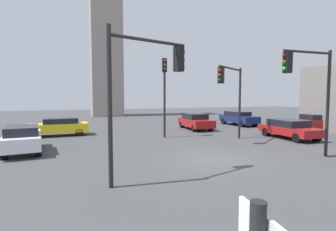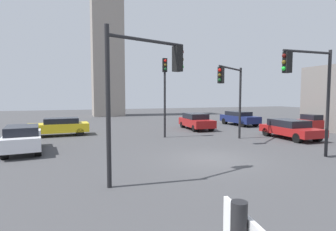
{
  "view_description": "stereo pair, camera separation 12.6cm",
  "coord_description": "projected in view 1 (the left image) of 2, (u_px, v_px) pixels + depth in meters",
  "views": [
    {
      "loc": [
        -6.58,
        -11.44,
        3.16
      ],
      "look_at": [
        -0.61,
        4.81,
        1.85
      ],
      "focal_mm": 28.43,
      "sensor_mm": 36.0,
      "label": 1
    },
    {
      "loc": [
        -6.47,
        -11.49,
        3.16
      ],
      "look_at": [
        -0.61,
        4.81,
        1.85
      ],
      "focal_mm": 28.43,
      "sensor_mm": 36.0,
      "label": 2
    }
  ],
  "objects": [
    {
      "name": "ground_plane",
      "position": [
        213.0,
        159.0,
        13.21
      ],
      "size": [
        100.03,
        100.03,
        0.0
      ],
      "primitive_type": "plane",
      "color": "#424244"
    },
    {
      "name": "traffic_light_0",
      "position": [
        165.0,
        83.0,
        19.72
      ],
      "size": [
        0.36,
        0.48,
        5.89
      ],
      "rotation": [
        0.0,
        0.0,
        -1.69
      ],
      "color": "black",
      "rests_on": "ground_plane"
    },
    {
      "name": "traffic_light_1",
      "position": [
        146.0,
        76.0,
        9.73
      ],
      "size": [
        3.24,
        1.18,
        5.5
      ],
      "rotation": [
        0.0,
        0.0,
        0.3
      ],
      "color": "black",
      "rests_on": "ground_plane"
    },
    {
      "name": "traffic_light_2",
      "position": [
        309.0,
        81.0,
        13.12
      ],
      "size": [
        3.04,
        0.33,
        5.44
      ],
      "rotation": [
        0.0,
        0.0,
        3.12
      ],
      "color": "black",
      "rests_on": "ground_plane"
    },
    {
      "name": "traffic_light_3",
      "position": [
        231.0,
        87.0,
        17.87
      ],
      "size": [
        3.19,
        2.34,
        5.15
      ],
      "rotation": [
        0.0,
        0.0,
        -2.52
      ],
      "color": "black",
      "rests_on": "ground_plane"
    },
    {
      "name": "car_0",
      "position": [
        314.0,
        122.0,
        23.93
      ],
      "size": [
        4.18,
        2.14,
        1.46
      ],
      "rotation": [
        0.0,
        0.0,
        3.06
      ],
      "color": "maroon",
      "rests_on": "ground_plane"
    },
    {
      "name": "car_1",
      "position": [
        22.0,
        138.0,
        14.68
      ],
      "size": [
        2.28,
        4.51,
        1.49
      ],
      "rotation": [
        0.0,
        0.0,
        1.68
      ],
      "color": "silver",
      "rests_on": "ground_plane"
    },
    {
      "name": "car_2",
      "position": [
        238.0,
        118.0,
        28.16
      ],
      "size": [
        2.13,
        4.67,
        1.46
      ],
      "rotation": [
        0.0,
        0.0,
        -1.52
      ],
      "color": "navy",
      "rests_on": "ground_plane"
    },
    {
      "name": "car_3",
      "position": [
        195.0,
        121.0,
        24.78
      ],
      "size": [
        2.13,
        4.59,
        1.48
      ],
      "rotation": [
        0.0,
        0.0,
        -1.62
      ],
      "color": "maroon",
      "rests_on": "ground_plane"
    },
    {
      "name": "car_4",
      "position": [
        289.0,
        128.0,
        19.52
      ],
      "size": [
        2.15,
        4.67,
        1.37
      ],
      "rotation": [
        0.0,
        0.0,
        -1.6
      ],
      "color": "maroon",
      "rests_on": "ground_plane"
    },
    {
      "name": "car_5",
      "position": [
        59.0,
        126.0,
        20.74
      ],
      "size": [
        4.55,
        2.06,
        1.39
      ],
      "rotation": [
        0.0,
        0.0,
        3.19
      ],
      "color": "yellow",
      "rests_on": "ground_plane"
    },
    {
      "name": "skyline_tower",
      "position": [
        106.0,
        34.0,
        40.57
      ],
      "size": [
        4.58,
        4.58,
        25.15
      ],
      "primitive_type": "cube",
      "color": "gray",
      "rests_on": "ground_plane"
    }
  ]
}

